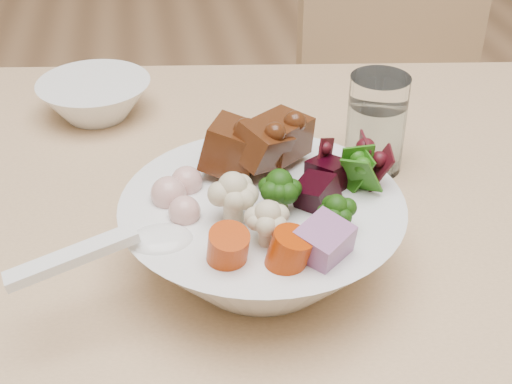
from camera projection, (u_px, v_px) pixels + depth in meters
The scene contains 6 objects.
dining_table at pixel (432, 282), 0.74m from camera, with size 1.53×1.00×0.67m.
chair_far at pixel (414, 114), 1.34m from camera, with size 0.44×0.44×0.84m.
food_bowl at pixel (264, 229), 0.63m from camera, with size 0.25×0.25×0.13m.
soup_spoon at pixel (139, 245), 0.57m from camera, with size 0.15×0.07×0.03m.
water_glass at pixel (376, 127), 0.78m from camera, with size 0.06×0.06×0.11m.
side_bowl at pixel (95, 99), 0.89m from camera, with size 0.14×0.14×0.05m, color white, non-canonical shape.
Camera 1 is at (-0.20, -0.41, 1.10)m, focal length 50.00 mm.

